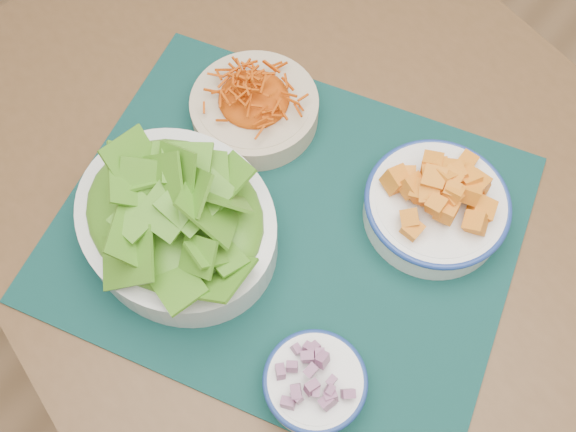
% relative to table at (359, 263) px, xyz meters
% --- Properties ---
extents(table, '(1.49, 1.18, 0.75)m').
position_rel_table_xyz_m(table, '(0.00, 0.00, 0.00)').
color(table, brown).
rests_on(table, ground).
extents(placemat, '(0.69, 0.62, 0.00)m').
position_rel_table_xyz_m(placemat, '(-0.09, -0.05, 0.09)').
color(placemat, black).
rests_on(placemat, table).
extents(carrot_bowl, '(0.23, 0.23, 0.07)m').
position_rel_table_xyz_m(carrot_bowl, '(-0.23, 0.05, 0.13)').
color(carrot_bowl, beige).
rests_on(carrot_bowl, placemat).
extents(squash_bowl, '(0.24, 0.24, 0.09)m').
position_rel_table_xyz_m(squash_bowl, '(0.05, 0.08, 0.13)').
color(squash_bowl, white).
rests_on(squash_bowl, placemat).
extents(lettuce_bowl, '(0.30, 0.26, 0.13)m').
position_rel_table_xyz_m(lettuce_bowl, '(-0.19, -0.15, 0.15)').
color(lettuce_bowl, silver).
rests_on(lettuce_bowl, placemat).
extents(onion_bowl, '(0.12, 0.12, 0.06)m').
position_rel_table_xyz_m(onion_bowl, '(0.07, -0.20, 0.12)').
color(onion_bowl, white).
rests_on(onion_bowl, placemat).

